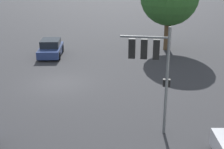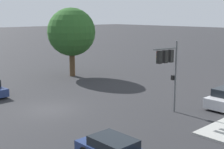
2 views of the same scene
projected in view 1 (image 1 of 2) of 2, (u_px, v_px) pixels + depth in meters
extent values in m
plane|color=#28282B|center=(59.00, 83.00, 21.91)|extent=(300.00, 300.00, 0.00)
cylinder|color=#4C3823|center=(167.00, 34.00, 30.26)|extent=(0.64, 0.64, 3.08)
cylinder|color=#515456|center=(167.00, 83.00, 14.55)|extent=(0.14, 0.14, 5.26)
cylinder|color=#515456|center=(144.00, 37.00, 14.01)|extent=(0.40, 2.21, 0.10)
cube|color=black|center=(156.00, 49.00, 14.11)|extent=(0.34, 0.34, 0.90)
sphere|color=red|center=(157.00, 42.00, 14.19)|extent=(0.20, 0.20, 0.20)
sphere|color=#99660F|center=(156.00, 48.00, 14.29)|extent=(0.20, 0.20, 0.20)
sphere|color=#0F511E|center=(156.00, 55.00, 14.39)|extent=(0.20, 0.20, 0.20)
cube|color=black|center=(144.00, 49.00, 14.19)|extent=(0.34, 0.34, 0.90)
sphere|color=#590F0F|center=(145.00, 42.00, 14.27)|extent=(0.20, 0.20, 0.20)
sphere|color=#99660F|center=(144.00, 48.00, 14.37)|extent=(0.20, 0.20, 0.20)
sphere|color=#0F511E|center=(144.00, 54.00, 14.47)|extent=(0.20, 0.20, 0.20)
cube|color=black|center=(132.00, 48.00, 14.27)|extent=(0.34, 0.34, 0.90)
sphere|color=red|center=(132.00, 41.00, 14.35)|extent=(0.20, 0.20, 0.20)
sphere|color=#99660F|center=(132.00, 47.00, 14.45)|extent=(0.20, 0.20, 0.20)
sphere|color=#0F511E|center=(132.00, 54.00, 14.55)|extent=(0.20, 0.20, 0.20)
cube|color=black|center=(167.00, 83.00, 14.74)|extent=(0.27, 0.38, 0.35)
sphere|color=orange|center=(167.00, 82.00, 14.87)|extent=(0.18, 0.18, 0.18)
cube|color=navy|center=(51.00, 50.00, 28.43)|extent=(4.25, 2.11, 0.67)
cube|color=black|center=(51.00, 43.00, 28.38)|extent=(2.25, 1.78, 0.63)
cylinder|color=black|center=(59.00, 56.00, 27.31)|extent=(0.67, 0.26, 0.66)
cylinder|color=black|center=(39.00, 56.00, 27.25)|extent=(0.67, 0.26, 0.66)
cylinder|color=black|center=(62.00, 49.00, 29.74)|extent=(0.67, 0.26, 0.66)
cylinder|color=black|center=(44.00, 49.00, 29.68)|extent=(0.67, 0.26, 0.66)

